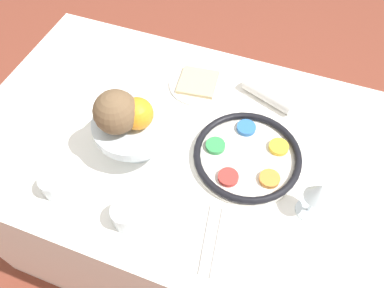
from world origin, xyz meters
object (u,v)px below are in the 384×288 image
(cup_mid, at_px, (126,216))
(napkin_roll, at_px, (269,95))
(wine_glass, at_px, (318,193))
(orange_fruit, at_px, (137,114))
(coconut, at_px, (116,112))
(seder_plate, at_px, (248,155))
(bread_plate, at_px, (198,83))
(fruit_stand, at_px, (134,126))
(cup_near, at_px, (55,185))

(cup_mid, bearing_deg, napkin_roll, -114.02)
(wine_glass, bearing_deg, orange_fruit, -3.11)
(coconut, bearing_deg, orange_fruit, -151.09)
(seder_plate, bearing_deg, bread_plate, -43.76)
(orange_fruit, relative_size, bread_plate, 0.45)
(cup_mid, bearing_deg, orange_fruit, -75.81)
(fruit_stand, relative_size, coconut, 1.92)
(bread_plate, relative_size, cup_mid, 2.63)
(wine_glass, distance_m, cup_near, 0.66)
(cup_near, distance_m, cup_mid, 0.21)
(bread_plate, relative_size, napkin_roll, 1.05)
(seder_plate, xyz_separation_m, cup_mid, (0.23, 0.29, 0.02))
(wine_glass, xyz_separation_m, coconut, (0.52, -0.00, 0.08))
(bread_plate, distance_m, cup_near, 0.54)
(fruit_stand, relative_size, napkin_roll, 1.24)
(cup_near, bearing_deg, wine_glass, -164.61)
(cup_near, bearing_deg, napkin_roll, -131.11)
(seder_plate, bearing_deg, cup_mid, 51.41)
(bread_plate, bearing_deg, coconut, 72.01)
(orange_fruit, xyz_separation_m, cup_mid, (-0.05, 0.21, -0.13))
(orange_fruit, height_order, bread_plate, orange_fruit)
(cup_mid, bearing_deg, coconut, -62.58)
(coconut, height_order, bread_plate, coconut)
(orange_fruit, xyz_separation_m, bread_plate, (-0.06, -0.29, -0.15))
(fruit_stand, bearing_deg, orange_fruit, 169.31)
(fruit_stand, bearing_deg, cup_mid, 108.63)
(seder_plate, xyz_separation_m, cup_near, (0.44, 0.28, 0.02))
(orange_fruit, bearing_deg, wine_glass, 176.89)
(seder_plate, height_order, orange_fruit, orange_fruit)
(coconut, xyz_separation_m, bread_plate, (-0.10, -0.32, -0.17))
(bread_plate, distance_m, cup_mid, 0.51)
(fruit_stand, xyz_separation_m, orange_fruit, (-0.02, 0.00, 0.07))
(wine_glass, relative_size, cup_near, 1.91)
(wine_glass, distance_m, cup_mid, 0.47)
(coconut, xyz_separation_m, cup_mid, (-0.10, 0.19, -0.14))
(seder_plate, relative_size, coconut, 2.64)
(orange_fruit, bearing_deg, napkin_roll, -132.86)
(wine_glass, xyz_separation_m, cup_mid, (0.42, 0.19, -0.07))
(bread_plate, xyz_separation_m, napkin_roll, (-0.23, -0.02, 0.02))
(coconut, height_order, cup_mid, coconut)
(napkin_roll, bearing_deg, bread_plate, 4.13)
(fruit_stand, relative_size, cup_near, 3.11)
(wine_glass, bearing_deg, cup_near, 15.39)
(cup_near, bearing_deg, cup_mid, 176.46)
(coconut, height_order, cup_near, coconut)
(coconut, bearing_deg, cup_mid, 117.42)
(coconut, relative_size, napkin_roll, 0.65)
(wine_glass, bearing_deg, bread_plate, -37.33)
(fruit_stand, bearing_deg, napkin_roll, -135.06)
(orange_fruit, bearing_deg, cup_mid, 104.19)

